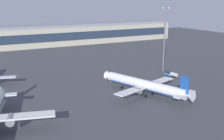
{
  "coord_description": "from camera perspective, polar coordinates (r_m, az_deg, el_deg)",
  "views": [
    {
      "loc": [
        -54.14,
        -85.77,
        34.96
      ],
      "look_at": [
        6.77,
        25.25,
        4.0
      ],
      "focal_mm": 45.77,
      "sensor_mm": 36.0,
      "label": 1
    }
  ],
  "objects": [
    {
      "name": "fuel_truck",
      "position": [
        136.56,
        11.75,
        -0.8
      ],
      "size": [
        3.19,
        6.55,
        2.35
      ],
      "rotation": [
        0.0,
        0.0,
        0.15
      ],
      "color": "#3372BF",
      "rests_on": "ground"
    },
    {
      "name": "terminal_building",
      "position": [
        237.25,
        -8.77,
        7.08
      ],
      "size": [
        190.01,
        22.4,
        16.4
      ],
      "color": "#B2AD99",
      "rests_on": "ground"
    },
    {
      "name": "airplane_far_stand",
      "position": [
        108.22,
        6.67,
        -3.02
      ],
      "size": [
        31.13,
        39.61,
        10.4
      ],
      "rotation": [
        0.0,
        0.0,
        0.3
      ],
      "color": "white",
      "rests_on": "ground"
    },
    {
      "name": "ground_plane",
      "position": [
        107.28,
        3.33,
        -5.3
      ],
      "size": [
        416.0,
        416.0,
        0.0
      ],
      "primitive_type": "plane",
      "color": "#424449"
    },
    {
      "name": "apron_light_east",
      "position": [
        144.2,
        10.46,
        6.7
      ],
      "size": [
        4.8,
        0.9,
        31.9
      ],
      "color": "slate",
      "rests_on": "ground"
    }
  ]
}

